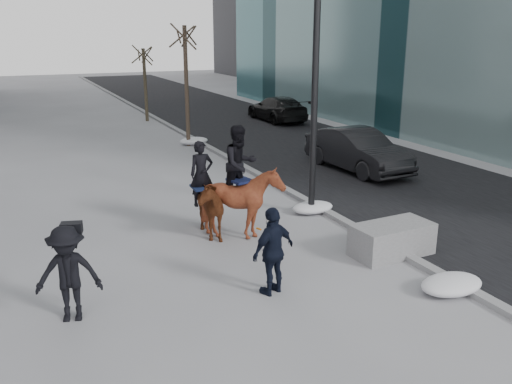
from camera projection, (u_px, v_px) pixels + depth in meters
name	position (u px, v px, depth m)	size (l,w,h in m)	color
ground	(280.00, 275.00, 11.37)	(120.00, 120.00, 0.00)	gray
road	(320.00, 152.00, 22.88)	(8.00, 90.00, 0.01)	black
curb	(232.00, 160.00, 21.26)	(0.25, 90.00, 0.12)	gray
planter	(392.00, 239.00, 12.32)	(1.85, 0.92, 0.74)	gray
car_near	(357.00, 150.00, 19.71)	(1.61, 4.63, 1.52)	black
car_far	(277.00, 109.00, 30.75)	(1.95, 4.80, 1.39)	black
tree_near	(186.00, 81.00, 23.41)	(1.20, 1.20, 5.74)	#33281E
tree_far	(145.00, 81.00, 30.26)	(1.20, 1.20, 4.46)	#342C1F
mounted_left	(204.00, 201.00, 13.36)	(0.89, 1.86, 2.37)	#46200E
mounted_right	(242.00, 194.00, 13.18)	(1.78, 1.92, 2.78)	#521B10
feeder	(273.00, 251.00, 10.37)	(1.11, 1.01, 1.75)	black
camera_crew	(68.00, 273.00, 9.38)	(1.27, 0.93, 1.75)	black
lamppost	(311.00, 28.00, 13.97)	(0.25, 2.88, 9.09)	black
snow_piles	(286.00, 192.00, 16.65)	(1.34, 16.73, 0.34)	silver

